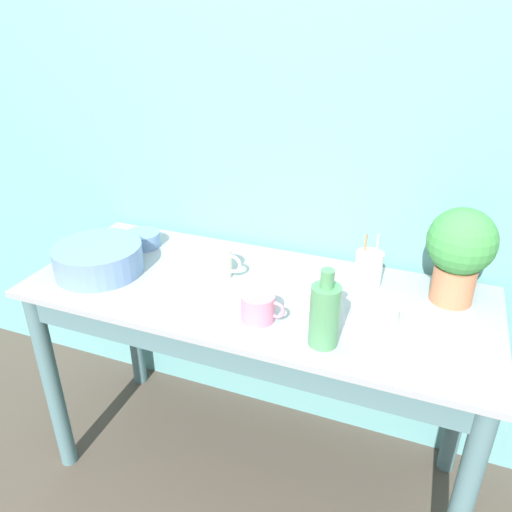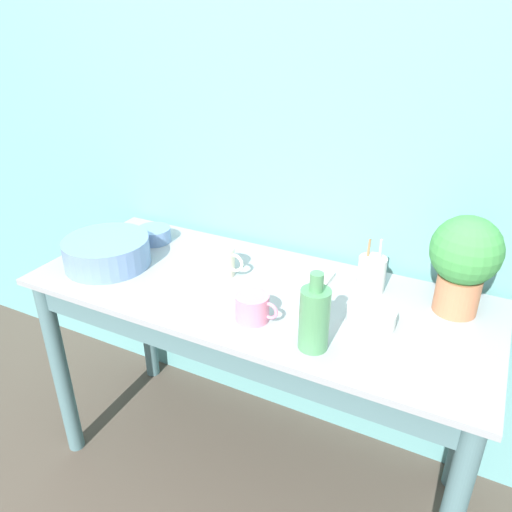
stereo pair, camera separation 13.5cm
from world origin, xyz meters
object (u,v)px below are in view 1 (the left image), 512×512
bowl_wash_large (99,259)px  tray_board (288,275)px  bottle_tall (325,314)px  bowl_small_blue (143,239)px  mug_cream (219,263)px  utensil_cup (369,269)px  potted_plant (460,250)px  bowl_small_enamel_white (375,311)px  mug_pink (259,307)px

bowl_wash_large → tray_board: bowl_wash_large is taller
bottle_tall → tray_board: 0.38m
bowl_small_blue → mug_cream: bearing=-16.6°
mug_cream → utensil_cup: bearing=14.6°
bowl_small_blue → utensil_cup: bearing=1.1°
potted_plant → utensil_cup: 0.28m
bowl_wash_large → bowl_small_enamel_white: size_ratio=2.13×
bowl_small_blue → utensil_cup: 0.83m
bottle_tall → bowl_small_enamel_white: 0.21m
mug_pink → bowl_small_enamel_white: size_ratio=0.94×
potted_plant → mug_cream: (-0.73, -0.12, -0.12)m
bottle_tall → bowl_small_enamel_white: size_ratio=1.62×
mug_cream → bowl_small_blue: mug_cream is taller
bottle_tall → mug_cream: 0.48m
bowl_small_enamel_white → bowl_small_blue: bowl_small_blue is taller
bowl_wash_large → tray_board: 0.64m
tray_board → mug_cream: bearing=-161.2°
utensil_cup → mug_cream: bearing=-165.4°
bottle_tall → mug_pink: size_ratio=1.72×
mug_cream → bowl_small_blue: 0.38m
mug_cream → bottle_tall: bearing=-29.5°
bottle_tall → tray_board: (-0.20, 0.31, -0.09)m
mug_cream → tray_board: bearing=18.8°
bowl_wash_large → mug_cream: (0.39, 0.12, 0.00)m
mug_pink → bowl_wash_large: bearing=173.1°
mug_cream → bowl_small_enamel_white: bearing=-7.1°
potted_plant → bowl_small_enamel_white: 0.31m
mug_pink → bowl_small_blue: size_ratio=1.02×
bowl_wash_large → utensil_cup: bearing=15.7°
bowl_small_enamel_white → tray_board: (-0.31, 0.14, -0.02)m
bowl_wash_large → bowl_small_enamel_white: (0.91, 0.05, -0.02)m
mug_pink → potted_plant: bearing=31.2°
mug_pink → mug_cream: 0.29m
bowl_small_blue → tray_board: bearing=-3.2°
mug_cream → bowl_wash_large: bearing=-163.0°
bowl_wash_large → bottle_tall: bearing=-8.3°
bowl_wash_large → mug_pink: (0.60, -0.07, -0.01)m
bowl_small_enamel_white → bowl_small_blue: bearing=168.9°
potted_plant → bowl_wash_large: potted_plant is taller
bowl_wash_large → utensil_cup: size_ratio=1.60×
potted_plant → bowl_small_enamel_white: bearing=-137.5°
bowl_wash_large → mug_pink: size_ratio=2.26×
mug_pink → bowl_small_enamel_white: 0.33m
bowl_small_blue → tray_board: bowl_small_blue is taller
mug_cream → bowl_small_enamel_white: size_ratio=0.95×
bowl_wash_large → bowl_small_blue: 0.23m
mug_pink → utensil_cup: (0.26, 0.31, 0.02)m
bowl_small_enamel_white → utensil_cup: (-0.05, 0.19, 0.03)m
tray_board → mug_pink: bearing=-90.9°
bowl_small_enamel_white → utensil_cup: 0.20m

